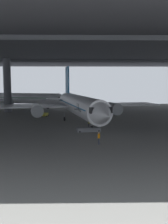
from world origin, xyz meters
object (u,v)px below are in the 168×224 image
Objects in this scene: airplane_main at (78,105)px; crew_worker_near_nose at (99,137)px; crew_worker_by_stairs at (89,123)px; baggage_tug at (45,114)px; airplane_distant at (22,98)px; boarding_stairs at (88,127)px.

crew_worker_near_nose is at bearing -82.40° from airplane_main.
baggage_tug is (-10.25, 16.93, -0.42)m from crew_worker_by_stairs.
airplane_main is at bearing -48.84° from baggage_tug.
crew_worker_by_stairs is at bearing -61.88° from airplane_distant.
boarding_stairs is 2.06× the size of baggage_tug.
airplane_main is 1.22× the size of airplane_distant.
airplane_distant reaches higher than crew_worker_by_stairs.
crew_worker_near_nose is 32.25m from baggage_tug.
boarding_stairs is 22.88m from baggage_tug.
crew_worker_near_nose reaches higher than baggage_tug.
airplane_distant is (-20.51, 38.37, 2.35)m from crew_worker_by_stairs.
airplane_main is 36.12m from airplane_distant.
airplane_main is at bearing 98.49° from boarding_stairs.
crew_worker_near_nose is 0.74× the size of baggage_tug.
boarding_stairs reaches higher than baggage_tug.
baggage_tug is at bearing 115.86° from boarding_stairs.
airplane_main reaches higher than baggage_tug.
airplane_distant reaches higher than boarding_stairs.
boarding_stairs is (1.65, -11.06, -2.89)m from airplane_main.
airplane_main is at bearing 104.51° from crew_worker_by_stairs.
airplane_main is 8.25× the size of boarding_stairs.
airplane_main is 21.10m from crew_worker_near_nose.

